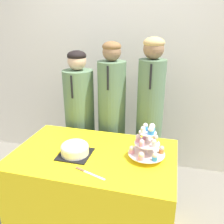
% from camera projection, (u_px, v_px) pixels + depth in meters
% --- Properties ---
extents(wall_back, '(9.00, 0.06, 2.70)m').
position_uv_depth(wall_back, '(127.00, 58.00, 2.78)').
color(wall_back, silver).
rests_on(wall_back, ground_plane).
extents(table, '(1.27, 0.79, 0.78)m').
position_uv_depth(table, '(95.00, 193.00, 2.00)').
color(table, yellow).
rests_on(table, ground_plane).
extents(round_cake, '(0.24, 0.24, 0.11)m').
position_uv_depth(round_cake, '(75.00, 148.00, 1.82)').
color(round_cake, black).
rests_on(round_cake, table).
extents(cake_knife, '(0.24, 0.10, 0.01)m').
position_uv_depth(cake_knife, '(85.00, 171.00, 1.63)').
color(cake_knife, silver).
rests_on(cake_knife, table).
extents(cupcake_stand, '(0.27, 0.27, 0.28)m').
position_uv_depth(cupcake_stand, '(147.00, 143.00, 1.75)').
color(cupcake_stand, silver).
rests_on(cupcake_stand, table).
extents(student_0, '(0.31, 0.31, 1.49)m').
position_uv_depth(student_0, '(80.00, 126.00, 2.53)').
color(student_0, '#567556').
rests_on(student_0, ground_plane).
extents(student_1, '(0.27, 0.28, 1.58)m').
position_uv_depth(student_1, '(112.00, 125.00, 2.43)').
color(student_1, '#567556').
rests_on(student_1, ground_plane).
extents(student_2, '(0.25, 0.26, 1.63)m').
position_uv_depth(student_2, '(149.00, 125.00, 2.32)').
color(student_2, '#567556').
rests_on(student_2, ground_plane).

